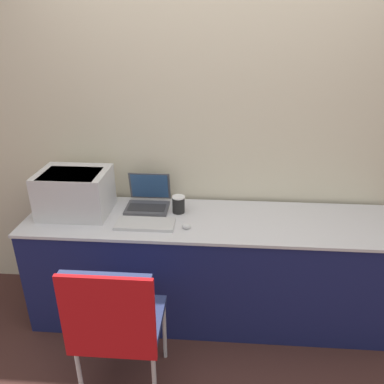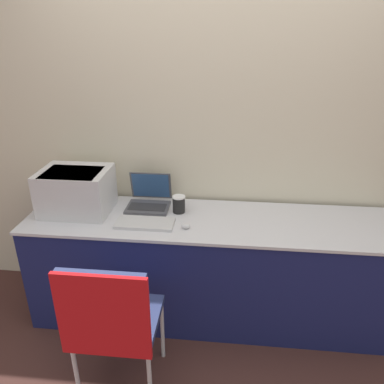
% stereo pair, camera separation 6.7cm
% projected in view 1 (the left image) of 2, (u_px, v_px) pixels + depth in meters
% --- Properties ---
extents(ground_plane, '(14.00, 14.00, 0.00)m').
position_uv_depth(ground_plane, '(209.00, 341.00, 2.52)').
color(ground_plane, '#472823').
extents(wall_back, '(8.00, 0.05, 2.60)m').
position_uv_depth(wall_back, '(215.00, 128.00, 2.58)').
color(wall_back, beige).
rests_on(wall_back, ground_plane).
extents(table, '(2.48, 0.60, 0.78)m').
position_uv_depth(table, '(211.00, 268.00, 2.63)').
color(table, '#191E51').
rests_on(table, ground_plane).
extents(printer, '(0.45, 0.36, 0.30)m').
position_uv_depth(printer, '(75.00, 191.00, 2.50)').
color(printer, silver).
rests_on(printer, table).
extents(laptop_left, '(0.29, 0.27, 0.22)m').
position_uv_depth(laptop_left, '(148.00, 200.00, 2.63)').
color(laptop_left, '#4C4C51').
rests_on(laptop_left, table).
extents(external_keyboard, '(0.38, 0.17, 0.02)m').
position_uv_depth(external_keyboard, '(145.00, 224.00, 2.39)').
color(external_keyboard, silver).
rests_on(external_keyboard, table).
extents(coffee_cup, '(0.09, 0.09, 0.12)m').
position_uv_depth(coffee_cup, '(179.00, 204.00, 2.54)').
color(coffee_cup, black).
rests_on(coffee_cup, table).
extents(mouse, '(0.06, 0.04, 0.04)m').
position_uv_depth(mouse, '(186.00, 226.00, 2.35)').
color(mouse, silver).
rests_on(mouse, table).
extents(chair, '(0.46, 0.44, 0.92)m').
position_uv_depth(chair, '(115.00, 320.00, 1.91)').
color(chair, navy).
rests_on(chair, ground_plane).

